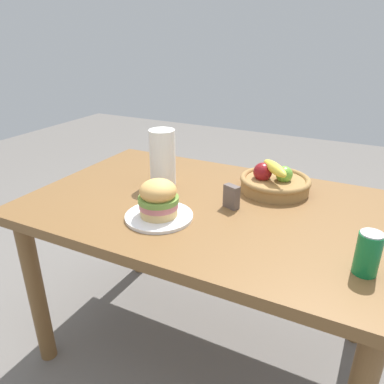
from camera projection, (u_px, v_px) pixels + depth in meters
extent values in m
plane|color=slate|center=(206.00, 346.00, 1.73)|extent=(8.00, 8.00, 0.00)
cube|color=brown|center=(208.00, 207.00, 1.43)|extent=(1.40, 0.90, 0.04)
cylinder|color=brown|center=(36.00, 293.00, 1.54)|extent=(0.07, 0.07, 0.71)
cylinder|color=brown|center=(137.00, 219.00, 2.14)|extent=(0.07, 0.07, 0.71)
cylinder|color=brown|center=(368.00, 278.00, 1.63)|extent=(0.07, 0.07, 0.71)
cylinder|color=white|center=(159.00, 216.00, 1.31)|extent=(0.24, 0.24, 0.01)
cylinder|color=#E5BC75|center=(159.00, 211.00, 1.30)|extent=(0.13, 0.13, 0.03)
cylinder|color=#C67075|center=(159.00, 204.00, 1.29)|extent=(0.14, 0.14, 0.02)
cylinder|color=olive|center=(158.00, 199.00, 1.28)|extent=(0.14, 0.14, 0.02)
ellipsoid|color=#EAAD5D|center=(158.00, 191.00, 1.27)|extent=(0.13, 0.13, 0.08)
cylinder|color=#147238|center=(368.00, 254.00, 0.99)|extent=(0.07, 0.07, 0.12)
cylinder|color=silver|center=(372.00, 234.00, 0.96)|extent=(0.06, 0.06, 0.00)
cylinder|color=#9E7542|center=(275.00, 185.00, 1.52)|extent=(0.28, 0.28, 0.05)
torus|color=#9E7542|center=(275.00, 180.00, 1.51)|extent=(0.29, 0.29, 0.02)
sphere|color=#6BAD38|center=(284.00, 174.00, 1.50)|extent=(0.07, 0.07, 0.07)
sphere|color=maroon|center=(263.00, 172.00, 1.52)|extent=(0.08, 0.08, 0.08)
ellipsoid|color=yellow|center=(275.00, 168.00, 1.47)|extent=(0.16, 0.18, 0.06)
cylinder|color=white|center=(163.00, 158.00, 1.56)|extent=(0.11, 0.11, 0.24)
cube|color=#594C47|center=(231.00, 197.00, 1.37)|extent=(0.07, 0.05, 0.09)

